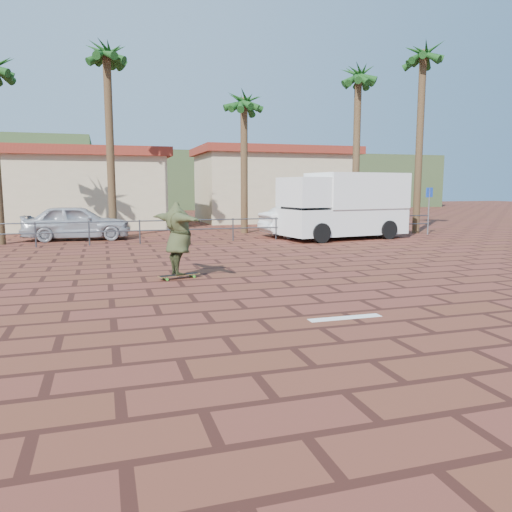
{
  "coord_description": "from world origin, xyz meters",
  "views": [
    {
      "loc": [
        -3.43,
        -9.15,
        2.37
      ],
      "look_at": [
        -0.14,
        1.59,
        0.8
      ],
      "focal_mm": 35.0,
      "sensor_mm": 36.0,
      "label": 1
    }
  ],
  "objects_px": {
    "car_white": "(310,220)",
    "skateboarder": "(178,238)",
    "longboard": "(179,275)",
    "campervan": "(344,204)",
    "car_silver": "(77,222)"
  },
  "relations": [
    {
      "from": "skateboarder",
      "to": "campervan",
      "type": "distance_m",
      "value": 11.78
    },
    {
      "from": "skateboarder",
      "to": "campervan",
      "type": "height_order",
      "value": "campervan"
    },
    {
      "from": "skateboarder",
      "to": "car_white",
      "type": "distance_m",
      "value": 12.14
    },
    {
      "from": "car_white",
      "to": "skateboarder",
      "type": "bearing_deg",
      "value": 136.15
    },
    {
      "from": "longboard",
      "to": "campervan",
      "type": "relative_size",
      "value": 0.19
    },
    {
      "from": "campervan",
      "to": "car_silver",
      "type": "relative_size",
      "value": 1.31
    },
    {
      "from": "skateboarder",
      "to": "car_white",
      "type": "height_order",
      "value": "skateboarder"
    },
    {
      "from": "campervan",
      "to": "car_silver",
      "type": "distance_m",
      "value": 12.07
    },
    {
      "from": "campervan",
      "to": "car_silver",
      "type": "height_order",
      "value": "campervan"
    },
    {
      "from": "skateboarder",
      "to": "car_white",
      "type": "bearing_deg",
      "value": -59.23
    },
    {
      "from": "longboard",
      "to": "skateboarder",
      "type": "height_order",
      "value": "skateboarder"
    },
    {
      "from": "car_silver",
      "to": "campervan",
      "type": "bearing_deg",
      "value": -101.32
    },
    {
      "from": "car_white",
      "to": "longboard",
      "type": "bearing_deg",
      "value": 136.15
    },
    {
      "from": "longboard",
      "to": "skateboarder",
      "type": "bearing_deg",
      "value": 73.88
    },
    {
      "from": "longboard",
      "to": "campervan",
      "type": "height_order",
      "value": "campervan"
    }
  ]
}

